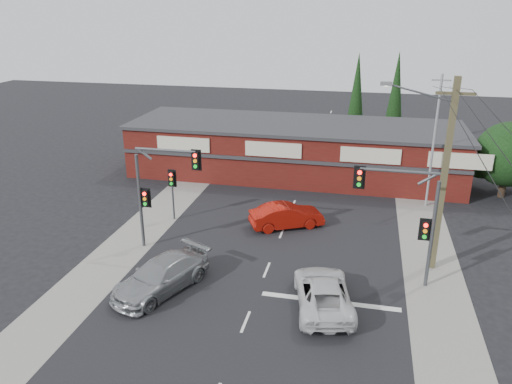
% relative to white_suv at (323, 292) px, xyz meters
% --- Properties ---
extents(ground, '(120.00, 120.00, 0.00)m').
position_rel_white_suv_xyz_m(ground, '(-3.18, 1.92, -0.73)').
color(ground, black).
rests_on(ground, ground).
extents(road_strip, '(14.00, 70.00, 0.01)m').
position_rel_white_suv_xyz_m(road_strip, '(-3.18, 6.92, -0.72)').
color(road_strip, black).
rests_on(road_strip, ground).
extents(verge_left, '(3.00, 70.00, 0.02)m').
position_rel_white_suv_xyz_m(verge_left, '(-11.68, 6.92, -0.72)').
color(verge_left, gray).
rests_on(verge_left, ground).
extents(verge_right, '(3.00, 70.00, 0.02)m').
position_rel_white_suv_xyz_m(verge_right, '(5.32, 6.92, -0.72)').
color(verge_right, gray).
rests_on(verge_right, ground).
extents(stop_line, '(6.50, 0.35, 0.01)m').
position_rel_white_suv_xyz_m(stop_line, '(0.32, 0.42, -0.71)').
color(stop_line, silver).
rests_on(stop_line, ground).
extents(white_suv, '(3.45, 5.61, 1.45)m').
position_rel_white_suv_xyz_m(white_suv, '(0.00, 0.00, 0.00)').
color(white_suv, silver).
rests_on(white_suv, ground).
extents(silver_suv, '(4.18, 5.84, 1.57)m').
position_rel_white_suv_xyz_m(silver_suv, '(-7.81, -0.30, 0.06)').
color(silver_suv, '#979A9C').
rests_on(silver_suv, ground).
extents(red_sedan, '(4.81, 3.50, 1.51)m').
position_rel_white_suv_xyz_m(red_sedan, '(-3.06, 8.34, 0.03)').
color(red_sedan, '#961209').
rests_on(red_sedan, ground).
extents(lane_dashes, '(0.12, 62.65, 0.01)m').
position_rel_white_suv_xyz_m(lane_dashes, '(-3.18, 14.45, -0.71)').
color(lane_dashes, silver).
rests_on(lane_dashes, ground).
extents(shop_building, '(27.30, 8.40, 4.22)m').
position_rel_white_suv_xyz_m(shop_building, '(-4.18, 18.91, 1.41)').
color(shop_building, '#44110D').
rests_on(shop_building, ground).
extents(tree_cluster, '(5.90, 5.10, 5.50)m').
position_rel_white_suv_xyz_m(tree_cluster, '(11.51, 17.36, 2.17)').
color(tree_cluster, '#2D2116').
rests_on(tree_cluster, ground).
extents(conifer_near, '(1.80, 1.80, 9.25)m').
position_rel_white_suv_xyz_m(conifer_near, '(0.32, 25.92, 4.75)').
color(conifer_near, '#2D2116').
rests_on(conifer_near, ground).
extents(conifer_far, '(1.80, 1.80, 9.25)m').
position_rel_white_suv_xyz_m(conifer_far, '(3.82, 27.92, 4.75)').
color(conifer_far, '#2D2116').
rests_on(conifer_far, ground).
extents(traffic_mast_left, '(3.77, 0.27, 5.97)m').
position_rel_white_suv_xyz_m(traffic_mast_left, '(-9.61, 3.93, 3.20)').
color(traffic_mast_left, '#47494C').
rests_on(traffic_mast_left, ground).
extents(traffic_mast_right, '(3.96, 0.27, 5.97)m').
position_rel_white_suv_xyz_m(traffic_mast_right, '(3.68, 2.93, 3.22)').
color(traffic_mast_right, '#47494C').
rests_on(traffic_mast_right, ground).
extents(pedestal_signal, '(0.55, 0.27, 3.38)m').
position_rel_white_suv_xyz_m(pedestal_signal, '(-10.38, 7.93, 1.68)').
color(pedestal_signal, '#47494C').
rests_on(pedestal_signal, ground).
extents(utility_pole, '(4.38, 0.59, 10.00)m').
position_rel_white_suv_xyz_m(utility_pole, '(5.18, 4.91, 4.67)').
color(utility_pole, brown).
rests_on(utility_pole, ground).
extents(steel_pole, '(1.20, 0.16, 9.00)m').
position_rel_white_suv_xyz_m(steel_pole, '(5.82, 13.92, 3.98)').
color(steel_pole, gray).
rests_on(steel_pole, ground).
extents(power_lines, '(2.01, 29.00, 1.22)m').
position_rel_white_suv_xyz_m(power_lines, '(5.29, -0.55, 8.32)').
color(power_lines, black).
rests_on(power_lines, ground).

